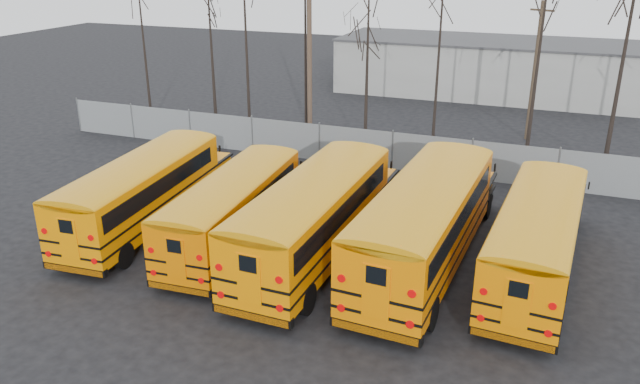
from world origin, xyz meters
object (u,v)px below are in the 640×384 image
at_px(bus_b, 235,203).
at_px(utility_pole_right, 535,70).
at_px(bus_a, 144,186).
at_px(utility_pole_left, 309,55).
at_px(bus_d, 427,216).
at_px(bus_e, 538,232).
at_px(bus_c, 317,210).

distance_m(bus_b, utility_pole_right, 21.11).
height_order(bus_a, utility_pole_left, utility_pole_left).
bearing_deg(utility_pole_right, bus_d, -73.07).
height_order(bus_b, bus_d, bus_d).
xyz_separation_m(bus_b, utility_pole_right, (9.54, 18.68, 2.45)).
xyz_separation_m(bus_b, utility_pole_left, (-2.99, 15.05, 3.16)).
height_order(bus_a, bus_d, bus_d).
bearing_deg(bus_e, utility_pole_right, 98.20).
distance_m(bus_d, bus_e, 3.76).
relative_size(bus_c, utility_pole_right, 1.45).
height_order(bus_d, utility_pole_left, utility_pole_left).
bearing_deg(bus_c, utility_pole_left, 114.20).
xyz_separation_m(bus_a, bus_e, (15.07, 1.17, -0.00)).
bearing_deg(bus_b, bus_d, 2.18).
bearing_deg(bus_e, utility_pole_left, 138.78).
bearing_deg(bus_c, bus_e, 10.60).
height_order(bus_b, utility_pole_right, utility_pole_right).
xyz_separation_m(bus_c, bus_e, (7.58, 1.23, -0.14)).
bearing_deg(utility_pole_left, bus_a, -118.04).
xyz_separation_m(bus_a, bus_c, (7.49, -0.06, 0.13)).
bearing_deg(bus_d, bus_b, -171.39).
bearing_deg(bus_a, utility_pole_left, 81.42).
distance_m(bus_a, bus_c, 7.49).
distance_m(bus_a, bus_b, 4.14).
relative_size(bus_a, bus_d, 0.89).
distance_m(bus_a, utility_pole_right, 23.25).
relative_size(bus_d, bus_e, 1.12).
distance_m(bus_b, bus_d, 7.25).
distance_m(bus_a, bus_e, 15.12).
height_order(bus_c, bus_d, bus_d).
bearing_deg(utility_pole_left, utility_pole_right, -7.54).
bearing_deg(bus_e, bus_d, -168.66).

